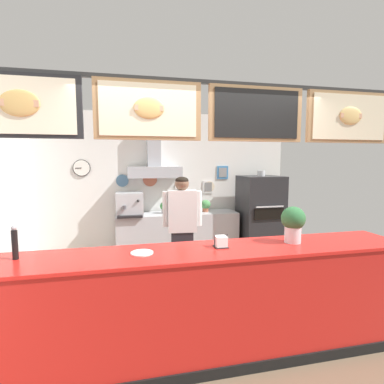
# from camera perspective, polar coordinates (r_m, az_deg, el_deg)

# --- Properties ---
(ground_plane) EXTENTS (6.37, 6.37, 0.00)m
(ground_plane) POSITION_cam_1_polar(r_m,az_deg,el_deg) (3.69, 1.28, -23.92)
(ground_plane) COLOR brown
(back_wall_assembly) EXTENTS (4.81, 2.98, 2.74)m
(back_wall_assembly) POSITION_cam_1_polar(r_m,az_deg,el_deg) (5.59, -4.95, 2.21)
(back_wall_assembly) COLOR gray
(back_wall_assembly) RESTS_ON ground_plane
(service_counter) EXTENTS (3.80, 0.63, 1.04)m
(service_counter) POSITION_cam_1_polar(r_m,az_deg,el_deg) (2.99, 4.01, -20.32)
(service_counter) COLOR red
(service_counter) RESTS_ON ground_plane
(back_prep_counter) EXTENTS (2.20, 0.55, 0.88)m
(back_prep_counter) POSITION_cam_1_polar(r_m,az_deg,el_deg) (5.61, -2.75, -8.48)
(back_prep_counter) COLOR #B7BABF
(back_prep_counter) RESTS_ON ground_plane
(pizza_oven) EXTENTS (0.74, 0.74, 1.65)m
(pizza_oven) POSITION_cam_1_polar(r_m,az_deg,el_deg) (5.84, 12.77, -4.61)
(pizza_oven) COLOR #232326
(pizza_oven) RESTS_ON ground_plane
(shop_worker) EXTENTS (0.55, 0.25, 1.62)m
(shop_worker) POSITION_cam_1_polar(r_m,az_deg,el_deg) (4.25, -1.84, -7.12)
(shop_worker) COLOR #232328
(shop_worker) RESTS_ON ground_plane
(espresso_machine) EXTENTS (0.46, 0.53, 0.40)m
(espresso_machine) POSITION_cam_1_polar(r_m,az_deg,el_deg) (5.38, -11.77, -2.24)
(espresso_machine) COLOR #B7BABF
(espresso_machine) RESTS_ON back_prep_counter
(potted_rosemary) EXTENTS (0.18, 0.18, 0.22)m
(potted_rosemary) POSITION_cam_1_polar(r_m,az_deg,el_deg) (5.48, -5.14, -2.82)
(potted_rosemary) COLOR #4C4C51
(potted_rosemary) RESTS_ON back_prep_counter
(potted_sage) EXTENTS (0.19, 0.19, 0.22)m
(potted_sage) POSITION_cam_1_polar(r_m,az_deg,el_deg) (5.63, 2.57, -2.50)
(potted_sage) COLOR #9E563D
(potted_sage) RESTS_ON back_prep_counter
(potted_thyme) EXTENTS (0.16, 0.16, 0.20)m
(potted_thyme) POSITION_cam_1_polar(r_m,az_deg,el_deg) (5.48, -2.12, -2.84)
(potted_thyme) COLOR beige
(potted_thyme) RESTS_ON back_prep_counter
(basil_vase) EXTENTS (0.23, 0.23, 0.36)m
(basil_vase) POSITION_cam_1_polar(r_m,az_deg,el_deg) (3.12, 18.60, -5.66)
(basil_vase) COLOR silver
(basil_vase) RESTS_ON service_counter
(condiment_plate) EXTENTS (0.20, 0.20, 0.01)m
(condiment_plate) POSITION_cam_1_polar(r_m,az_deg,el_deg) (2.70, -9.46, -11.31)
(condiment_plate) COLOR white
(condiment_plate) RESTS_ON service_counter
(pepper_grinder) EXTENTS (0.05, 0.05, 0.28)m
(pepper_grinder) POSITION_cam_1_polar(r_m,az_deg,el_deg) (2.87, -30.55, -8.28)
(pepper_grinder) COLOR black
(pepper_grinder) RESTS_ON service_counter
(napkin_holder) EXTENTS (0.13, 0.12, 0.12)m
(napkin_holder) POSITION_cam_1_polar(r_m,az_deg,el_deg) (2.85, 5.48, -9.42)
(napkin_holder) COLOR #262628
(napkin_holder) RESTS_ON service_counter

